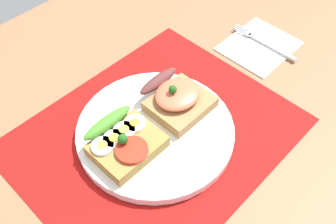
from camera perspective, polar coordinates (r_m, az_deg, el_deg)
ground_plane at (r=65.34cm, az=-1.83°, el=-4.25°), size 120.00×90.00×3.20cm
placemat at (r=63.92cm, az=-1.87°, el=-3.34°), size 43.77×35.99×0.30cm
plate at (r=63.17cm, az=-1.89°, el=-2.83°), size 25.87×25.87×1.58cm
sandwich_egg_tomato at (r=59.26cm, az=-6.48°, el=-4.48°), size 10.46×9.73×4.38cm
sandwich_salmon at (r=64.32cm, az=1.19°, el=2.19°), size 9.86×10.16×5.20cm
napkin at (r=81.26cm, az=13.41°, el=9.59°), size 14.37×12.19×0.60cm
fork at (r=81.68cm, az=13.82°, el=10.16°), size 1.62×14.89×0.32cm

